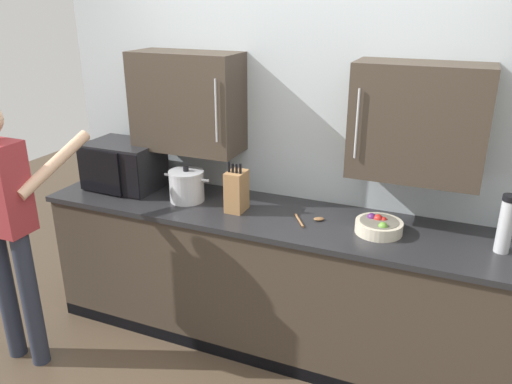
# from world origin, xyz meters

# --- Properties ---
(back_wall_tiled) EXTENTS (3.44, 0.44, 2.65)m
(back_wall_tiled) POSITION_xyz_m (0.00, 1.08, 1.38)
(back_wall_tiled) COLOR #B2BCC1
(back_wall_tiled) RESTS_ON ground_plane
(counter_unit) EXTENTS (3.16, 0.66, 0.94)m
(counter_unit) POSITION_xyz_m (0.00, 0.76, 0.47)
(counter_unit) COLOR #3D3328
(counter_unit) RESTS_ON ground_plane
(microwave_oven) EXTENTS (0.49, 0.39, 0.32)m
(microwave_oven) POSITION_xyz_m (-1.21, 0.80, 1.10)
(microwave_oven) COLOR black
(microwave_oven) RESTS_ON counter_unit
(wooden_spoon) EXTENTS (0.20, 0.18, 0.02)m
(wooden_spoon) POSITION_xyz_m (0.19, 0.75, 0.95)
(wooden_spoon) COLOR brown
(wooden_spoon) RESTS_ON counter_unit
(thermos_flask) EXTENTS (0.08, 0.08, 0.32)m
(thermos_flask) POSITION_xyz_m (1.24, 0.77, 1.10)
(thermos_flask) COLOR #B7BABF
(thermos_flask) RESTS_ON counter_unit
(fruit_bowl) EXTENTS (0.27, 0.27, 0.10)m
(fruit_bowl) POSITION_xyz_m (0.60, 0.75, 0.98)
(fruit_bowl) COLOR beige
(fruit_bowl) RESTS_ON counter_unit
(knife_block) EXTENTS (0.11, 0.15, 0.33)m
(knife_block) POSITION_xyz_m (-0.29, 0.72, 1.07)
(knife_block) COLOR #A37547
(knife_block) RESTS_ON counter_unit
(stock_pot) EXTENTS (0.33, 0.23, 0.23)m
(stock_pot) POSITION_xyz_m (-0.66, 0.75, 1.04)
(stock_pot) COLOR #B7BABF
(stock_pot) RESTS_ON counter_unit
(person_figure) EXTENTS (0.51, 0.62, 1.68)m
(person_figure) POSITION_xyz_m (-1.44, -0.03, 1.01)
(person_figure) COLOR #282D3D
(person_figure) RESTS_ON ground_plane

